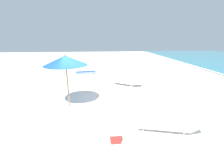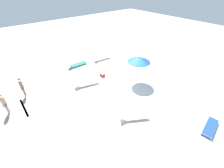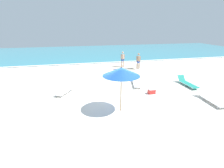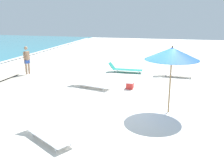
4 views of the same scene
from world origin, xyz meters
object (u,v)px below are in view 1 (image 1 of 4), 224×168
(lounger_stack, at_px, (86,73))
(cooler_box, at_px, (115,135))
(sun_lounger_near_water_left, at_px, (127,82))
(sun_lounger_under_umbrella, at_px, (169,125))
(beach_umbrella, at_px, (66,61))

(lounger_stack, bearing_deg, cooler_box, 0.44)
(sun_lounger_near_water_left, bearing_deg, cooler_box, 16.40)
(sun_lounger_near_water_left, bearing_deg, sun_lounger_under_umbrella, 36.10)
(beach_umbrella, bearing_deg, lounger_stack, 177.15)
(sun_lounger_under_umbrella, relative_size, cooler_box, 4.67)
(sun_lounger_under_umbrella, distance_m, cooler_box, 2.08)
(sun_lounger_under_umbrella, height_order, sun_lounger_near_water_left, sun_lounger_near_water_left)
(lounger_stack, bearing_deg, sun_lounger_under_umbrella, 12.32)
(beach_umbrella, height_order, cooler_box, beach_umbrella)
(lounger_stack, xyz_separation_m, sun_lounger_near_water_left, (3.80, 3.23, 0.09))
(beach_umbrella, xyz_separation_m, lounger_stack, (-6.90, 0.34, -2.18))
(beach_umbrella, xyz_separation_m, cooler_box, (2.84, 2.01, -2.11))
(lounger_stack, bearing_deg, sun_lounger_near_water_left, 31.15)
(sun_lounger_near_water_left, distance_m, cooler_box, 6.15)
(sun_lounger_under_umbrella, bearing_deg, beach_umbrella, -107.03)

